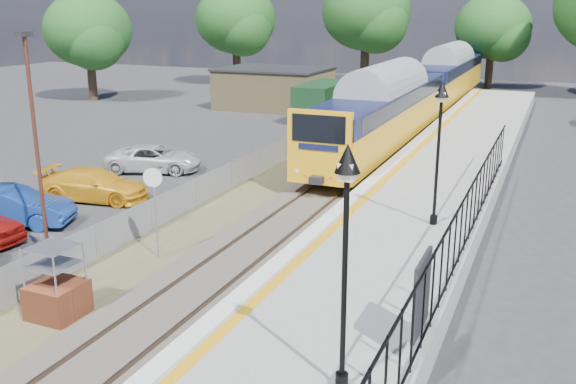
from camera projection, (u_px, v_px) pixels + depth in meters
The scene contains 17 objects.
ground at pixel (197, 296), 17.67m from camera, with size 120.00×120.00×0.00m, color #2D2D30.
track_bed at pixel (308, 198), 26.38m from camera, with size 5.90×80.00×0.29m.
platform at pixel (412, 215), 23.05m from camera, with size 5.00×70.00×0.90m, color gray.
platform_edge at pixel (358, 197), 23.70m from camera, with size 0.90×70.00×0.01m.
victorian_lamp_south at pixel (346, 213), 10.88m from camera, with size 0.44×0.44×4.60m.
victorian_lamp_north at pixel (440, 120), 19.80m from camera, with size 0.44×0.44×4.60m.
palisade_fence at pixel (456, 239), 16.69m from camera, with size 0.12×26.00×2.00m.
wire_fence at pixel (251, 165), 29.70m from camera, with size 0.06×52.00×1.20m.
outbuilding at pixel (283, 90), 48.94m from camera, with size 10.80×10.10×3.12m.
tree_line at pixel (473, 20), 52.46m from camera, with size 56.80×43.80×11.88m.
train at pixel (423, 88), 43.58m from camera, with size 2.82×40.83×3.51m.
brick_plinth at pixel (56, 283), 16.16m from camera, with size 1.25×1.25×1.98m.
speed_sign at pixel (154, 197), 19.65m from camera, with size 0.58×0.20×2.97m.
carpark_lamp at pixel (35, 135), 19.03m from camera, with size 0.25×0.50×6.99m.
car_blue at pixel (11, 207), 23.16m from camera, with size 1.51×4.33×1.43m, color navy.
car_yellow at pixel (95, 185), 26.24m from camera, with size 1.83×4.50×1.31m, color #F2A91C.
car_white at pixel (154, 159), 30.87m from camera, with size 2.09×4.52×1.26m, color silver.
Camera 1 is at (8.63, -13.92, 7.66)m, focal length 40.00 mm.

